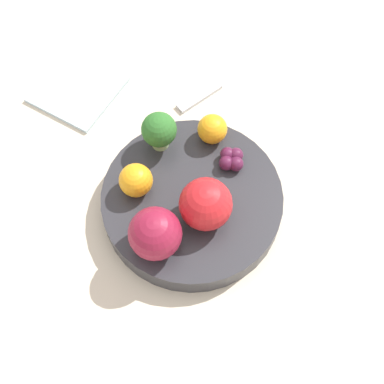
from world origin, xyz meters
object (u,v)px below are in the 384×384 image
object	(u,v)px
apple_green	(206,204)
bowl	(192,202)
orange_front	(136,180)
napkin	(78,89)
broccoli	(159,131)
spoon	(199,96)
orange_back	(212,129)
apple_red	(155,234)
grape_cluster	(232,159)

from	to	relation	value
apple_green	bowl	bearing A→B (deg)	-103.14
orange_front	napkin	distance (m)	0.21
broccoli	apple_green	bearing A→B (deg)	75.56
bowl	spoon	distance (m)	0.17
bowl	apple_green	world-z (taller)	apple_green
orange_front	orange_back	distance (m)	0.12
apple_red	napkin	bearing A→B (deg)	-107.61
orange_back	bowl	bearing A→B (deg)	29.52
broccoli	grape_cluster	distance (m)	0.10
bowl	apple_red	xyz separation A→B (m)	(0.07, 0.02, 0.05)
apple_red	spoon	distance (m)	0.25
spoon	napkin	bearing A→B (deg)	-47.94
apple_green	orange_front	world-z (taller)	apple_green
bowl	spoon	world-z (taller)	bowl
orange_front	spoon	size ratio (longest dim) A/B	0.56
bowl	spoon	size ratio (longest dim) A/B	3.02
apple_green	orange_back	distance (m)	0.11
apple_red	grape_cluster	world-z (taller)	apple_red
bowl	apple_green	xyz separation A→B (m)	(0.01, 0.03, 0.05)
napkin	spoon	size ratio (longest dim) A/B	1.84
broccoli	orange_front	distance (m)	0.07
orange_back	broccoli	bearing A→B (deg)	-34.47
broccoli	orange_back	size ratio (longest dim) A/B	1.47
bowl	grape_cluster	bearing A→B (deg)	179.28
bowl	napkin	xyz separation A→B (m)	(-0.01, -0.25, -0.01)
apple_green	broccoli	bearing A→B (deg)	-104.44
napkin	orange_back	bearing A→B (deg)	107.98
apple_green	orange_back	size ratio (longest dim) A/B	1.64
bowl	grape_cluster	size ratio (longest dim) A/B	6.26
orange_front	napkin	world-z (taller)	orange_front
bowl	orange_front	distance (m)	0.08
orange_front	spoon	world-z (taller)	orange_front
orange_front	orange_back	world-z (taller)	orange_front
broccoli	napkin	size ratio (longest dim) A/B	0.41
apple_green	orange_back	world-z (taller)	apple_green
orange_back	napkin	xyz separation A→B (m)	(0.07, -0.20, -0.05)
orange_front	spoon	distance (m)	0.19
napkin	apple_green	bearing A→B (deg)	86.32
bowl	grape_cluster	world-z (taller)	grape_cluster
broccoli	napkin	bearing A→B (deg)	-86.24
napkin	bowl	bearing A→B (deg)	87.50
orange_front	spoon	xyz separation A→B (m)	(-0.17, -0.06, -0.05)
grape_cluster	spoon	size ratio (longest dim) A/B	0.48
apple_red	grape_cluster	distance (m)	0.14
grape_cluster	napkin	xyz separation A→B (m)	(0.06, -0.25, -0.04)
bowl	broccoli	world-z (taller)	broccoli
orange_back	spoon	size ratio (longest dim) A/B	0.51
apple_red	apple_green	bearing A→B (deg)	168.86
spoon	grape_cluster	bearing A→B (deg)	63.39
apple_green	grape_cluster	bearing A→B (deg)	-158.57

